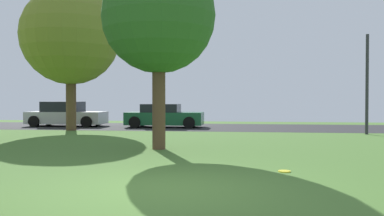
{
  "coord_description": "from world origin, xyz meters",
  "views": [
    {
      "loc": [
        1.39,
        -7.02,
        1.58
      ],
      "look_at": [
        0.0,
        3.96,
        1.35
      ],
      "focal_mm": 38.26,
      "sensor_mm": 36.0,
      "label": 1
    }
  ],
  "objects_px": {
    "birch_tree_lone": "(159,17)",
    "parked_car_silver": "(66,115)",
    "frisbee_disc": "(284,171)",
    "parked_car_green": "(164,116)",
    "street_lamp_post": "(367,84)",
    "maple_tree_far": "(71,36)"
  },
  "relations": [
    {
      "from": "maple_tree_far",
      "to": "street_lamp_post",
      "type": "xyz_separation_m",
      "value": [
        14.21,
        -0.58,
        -2.54
      ]
    },
    {
      "from": "birch_tree_lone",
      "to": "frisbee_disc",
      "type": "relative_size",
      "value": 22.19
    },
    {
      "from": "parked_car_green",
      "to": "street_lamp_post",
      "type": "distance_m",
      "value": 10.67
    },
    {
      "from": "birch_tree_lone",
      "to": "parked_car_silver",
      "type": "relative_size",
      "value": 1.34
    },
    {
      "from": "frisbee_disc",
      "to": "street_lamp_post",
      "type": "relative_size",
      "value": 0.06
    },
    {
      "from": "frisbee_disc",
      "to": "street_lamp_post",
      "type": "xyz_separation_m",
      "value": [
        4.62,
        10.17,
        2.24
      ]
    },
    {
      "from": "birch_tree_lone",
      "to": "parked_car_green",
      "type": "bearing_deg",
      "value": 100.23
    },
    {
      "from": "parked_car_silver",
      "to": "street_lamp_post",
      "type": "height_order",
      "value": "street_lamp_post"
    },
    {
      "from": "parked_car_green",
      "to": "frisbee_disc",
      "type": "bearing_deg",
      "value": -68.52
    },
    {
      "from": "parked_car_silver",
      "to": "street_lamp_post",
      "type": "relative_size",
      "value": 0.99
    },
    {
      "from": "maple_tree_far",
      "to": "parked_car_green",
      "type": "distance_m",
      "value": 6.6
    },
    {
      "from": "parked_car_silver",
      "to": "parked_car_green",
      "type": "xyz_separation_m",
      "value": [
        5.88,
        -0.17,
        -0.04
      ]
    },
    {
      "from": "birch_tree_lone",
      "to": "parked_car_silver",
      "type": "xyz_separation_m",
      "value": [
        -7.68,
        10.12,
        -3.51
      ]
    },
    {
      "from": "parked_car_green",
      "to": "parked_car_silver",
      "type": "bearing_deg",
      "value": 178.33
    },
    {
      "from": "parked_car_silver",
      "to": "parked_car_green",
      "type": "height_order",
      "value": "parked_car_silver"
    },
    {
      "from": "parked_car_silver",
      "to": "frisbee_disc",
      "type": "bearing_deg",
      "value": -50.79
    },
    {
      "from": "street_lamp_post",
      "to": "maple_tree_far",
      "type": "bearing_deg",
      "value": 177.67
    },
    {
      "from": "maple_tree_far",
      "to": "street_lamp_post",
      "type": "distance_m",
      "value": 14.44
    },
    {
      "from": "maple_tree_far",
      "to": "parked_car_green",
      "type": "xyz_separation_m",
      "value": [
        4.24,
        2.85,
        -4.18
      ]
    },
    {
      "from": "maple_tree_far",
      "to": "street_lamp_post",
      "type": "relative_size",
      "value": 1.62
    },
    {
      "from": "birch_tree_lone",
      "to": "frisbee_disc",
      "type": "xyz_separation_m",
      "value": [
        3.55,
        -3.64,
        -4.15
      ]
    },
    {
      "from": "maple_tree_far",
      "to": "parked_car_silver",
      "type": "distance_m",
      "value": 5.38
    }
  ]
}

